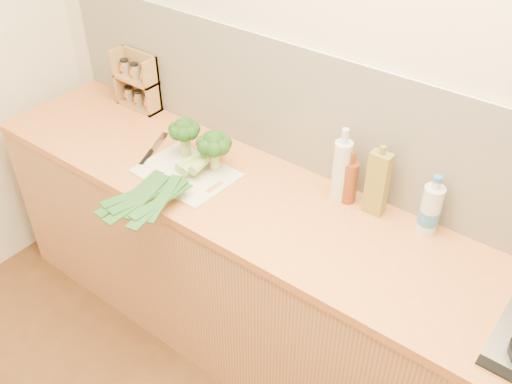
# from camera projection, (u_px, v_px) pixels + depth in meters

# --- Properties ---
(room_shell) EXTENTS (3.50, 3.50, 3.50)m
(room_shell) POSITION_uv_depth(u_px,v_px,m) (356.00, 130.00, 2.19)
(room_shell) COLOR beige
(room_shell) RESTS_ON ground
(counter) EXTENTS (3.20, 0.62, 0.90)m
(counter) POSITION_uv_depth(u_px,v_px,m) (305.00, 302.00, 2.44)
(counter) COLOR tan
(counter) RESTS_ON ground
(chopping_board) EXTENTS (0.41, 0.31, 0.01)m
(chopping_board) POSITION_uv_depth(u_px,v_px,m) (186.00, 173.00, 2.41)
(chopping_board) COLOR white
(chopping_board) RESTS_ON counter
(broccoli_left) EXTENTS (0.14, 0.14, 0.19)m
(broccoli_left) POSITION_uv_depth(u_px,v_px,m) (184.00, 131.00, 2.43)
(broccoli_left) COLOR #9CAD65
(broccoli_left) RESTS_ON chopping_board
(broccoli_right) EXTENTS (0.15, 0.15, 0.19)m
(broccoli_right) POSITION_uv_depth(u_px,v_px,m) (214.00, 144.00, 2.35)
(broccoli_right) COLOR #9CAD65
(broccoli_right) RESTS_ON chopping_board
(leek_front) EXTENTS (0.12, 0.67, 0.04)m
(leek_front) POSITION_uv_depth(u_px,v_px,m) (177.00, 169.00, 2.39)
(leek_front) COLOR white
(leek_front) RESTS_ON chopping_board
(leek_mid) EXTENTS (0.10, 0.65, 0.04)m
(leek_mid) POSITION_uv_depth(u_px,v_px,m) (181.00, 173.00, 2.33)
(leek_mid) COLOR white
(leek_mid) RESTS_ON chopping_board
(leek_back) EXTENTS (0.17, 0.64, 0.04)m
(leek_back) POSITION_uv_depth(u_px,v_px,m) (190.00, 173.00, 2.30)
(leek_back) COLOR white
(leek_back) RESTS_ON chopping_board
(chefs_knife) EXTENTS (0.14, 0.28, 0.02)m
(chefs_knife) POSITION_uv_depth(u_px,v_px,m) (149.00, 154.00, 2.53)
(chefs_knife) COLOR silver
(chefs_knife) RESTS_ON counter
(spice_rack) EXTENTS (0.24, 0.10, 0.29)m
(spice_rack) POSITION_uv_depth(u_px,v_px,m) (139.00, 84.00, 2.82)
(spice_rack) COLOR #9E7543
(spice_rack) RESTS_ON counter
(oil_tin) EXTENTS (0.08, 0.05, 0.30)m
(oil_tin) POSITION_uv_depth(u_px,v_px,m) (377.00, 183.00, 2.14)
(oil_tin) COLOR olive
(oil_tin) RESTS_ON counter
(glass_bottle) EXTENTS (0.07, 0.07, 0.32)m
(glass_bottle) POSITION_uv_depth(u_px,v_px,m) (341.00, 170.00, 2.21)
(glass_bottle) COLOR silver
(glass_bottle) RESTS_ON counter
(amber_bottle) EXTENTS (0.06, 0.06, 0.23)m
(amber_bottle) POSITION_uv_depth(u_px,v_px,m) (349.00, 181.00, 2.22)
(amber_bottle) COLOR brown
(amber_bottle) RESTS_ON counter
(water_bottle) EXTENTS (0.08, 0.08, 0.23)m
(water_bottle) POSITION_uv_depth(u_px,v_px,m) (430.00, 211.00, 2.08)
(water_bottle) COLOR silver
(water_bottle) RESTS_ON counter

